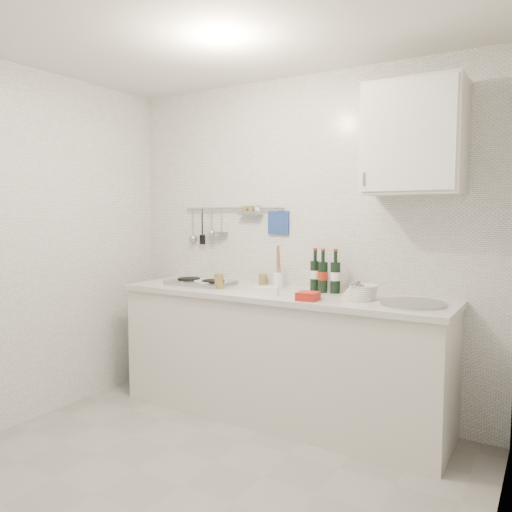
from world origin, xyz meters
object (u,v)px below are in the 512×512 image
at_px(wall_cabinet, 414,139).
at_px(wine_bottles, 324,271).
at_px(plate_stack_hob, 210,282).
at_px(utensil_crock, 278,278).
at_px(plate_stack_sink, 360,292).

distance_m(wall_cabinet, wine_bottles, 1.07).
bearing_deg(plate_stack_hob, wine_bottles, 8.39).
bearing_deg(plate_stack_hob, utensil_crock, 13.56).
bearing_deg(plate_stack_sink, plate_stack_hob, 179.27).
relative_size(wine_bottles, utensil_crock, 0.96).
xyz_separation_m(plate_stack_sink, wine_bottles, (-0.32, 0.15, 0.11)).
bearing_deg(plate_stack_sink, wall_cabinet, 20.97).
bearing_deg(plate_stack_hob, plate_stack_sink, -0.73).
bearing_deg(utensil_crock, plate_stack_sink, -11.84).
height_order(plate_stack_sink, utensil_crock, utensil_crock).
relative_size(plate_stack_sink, utensil_crock, 0.73).
bearing_deg(wall_cabinet, utensil_crock, 178.03).
xyz_separation_m(plate_stack_hob, wine_bottles, (0.91, 0.13, 0.14)).
bearing_deg(wine_bottles, plate_stack_hob, -171.61).
height_order(wine_bottles, utensil_crock, utensil_crock).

